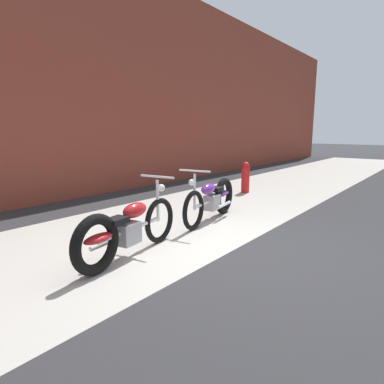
{
  "coord_description": "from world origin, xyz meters",
  "views": [
    {
      "loc": [
        -3.83,
        -2.27,
        1.67
      ],
      "look_at": [
        0.03,
        0.77,
        0.75
      ],
      "focal_mm": 30.75,
      "sensor_mm": 36.0,
      "label": 1
    }
  ],
  "objects": [
    {
      "name": "brick_building_wall",
      "position": [
        0.0,
        5.2,
        2.99
      ],
      "size": [
        36.0,
        0.5,
        5.99
      ],
      "primitive_type": "cube",
      "color": "brown",
      "rests_on": "ground"
    },
    {
      "name": "motorcycle_purple",
      "position": [
        1.23,
        1.19,
        0.4
      ],
      "size": [
        1.99,
        0.63,
        1.03
      ],
      "rotation": [
        0.0,
        0.0,
        3.31
      ],
      "color": "black",
      "rests_on": "ground"
    },
    {
      "name": "fire_hydrant",
      "position": [
        4.02,
        2.05,
        0.42
      ],
      "size": [
        0.22,
        0.22,
        0.84
      ],
      "color": "red",
      "rests_on": "ground"
    },
    {
      "name": "sidewalk_slab",
      "position": [
        0.0,
        1.75,
        0.0
      ],
      "size": [
        36.0,
        3.5,
        0.01
      ],
      "primitive_type": "cube",
      "color": "#B2ADA3",
      "rests_on": "ground"
    },
    {
      "name": "ground_plane",
      "position": [
        0.0,
        0.0,
        0.0
      ],
      "size": [
        80.0,
        80.0,
        0.0
      ],
      "primitive_type": "plane",
      "color": "#2D2D30"
    },
    {
      "name": "motorcycle_red",
      "position": [
        -1.17,
        0.94,
        0.4
      ],
      "size": [
        2.0,
        0.61,
        1.03
      ],
      "rotation": [
        0.0,
        0.0,
        0.16
      ],
      "color": "black",
      "rests_on": "ground"
    }
  ]
}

